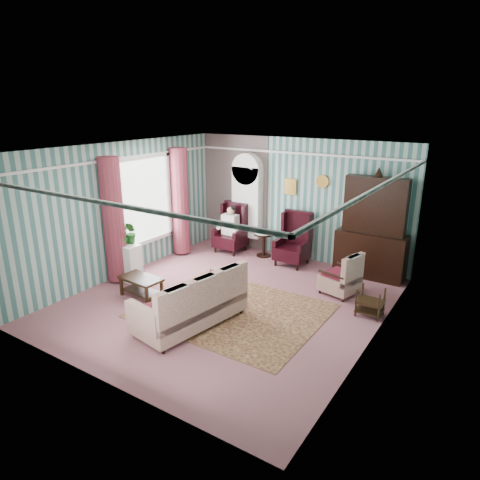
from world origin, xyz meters
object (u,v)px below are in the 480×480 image
Objects in this scene: wingback_left at (230,228)px; plant_stand at (128,262)px; sofa at (190,295)px; floral_armchair at (340,271)px; coffee_table at (141,287)px; nest_table at (370,302)px; dresser_hutch at (373,225)px; seated_woman at (230,229)px; round_side_table at (264,245)px; bookcase at (247,207)px; wingback_right at (292,239)px.

wingback_left is 2.87m from plant_stand.
wingback_left is 0.62× the size of sofa.
floral_armchair is 1.13× the size of coffee_table.
floral_armchair is (1.71, 2.60, -0.07)m from sofa.
sofa reaches higher than coffee_table.
nest_table is at bearing -112.83° from floral_armchair.
dresser_hutch is 4.37× the size of nest_table.
seated_woman is 1.47× the size of plant_stand.
round_side_table reaches higher than coffee_table.
dresser_hutch is at bearing 107.39° from nest_table.
bookcase is 1.90× the size of seated_woman.
plant_stand is 0.94× the size of coffee_table.
wingback_right is 1.75m from seated_woman.
round_side_table is (0.90, 0.15, -0.29)m from seated_woman.
round_side_table is 0.70× the size of coffee_table.
bookcase is 0.68m from wingback_left.
coffee_table is (0.85, -0.46, -0.20)m from plant_stand.
nest_table is at bearing -33.75° from wingback_right.
floral_armchair is at bearing 142.89° from nest_table.
sofa is 2.08× the size of floral_armchair.
sofa is (1.56, -3.55, -0.07)m from wingback_left.
wingback_left is 1.56× the size of plant_stand.
dresser_hutch reaches higher than floral_armchair.
seated_woman reaches higher than coffee_table.
round_side_table is (0.65, -0.24, -0.82)m from bookcase.
sofa is (2.36, -0.80, 0.16)m from plant_stand.
bookcase is 4.37m from nest_table.
bookcase is 4.15× the size of nest_table.
nest_table is (3.17, -1.70, -0.03)m from round_side_table.
bookcase is at bearing 71.51° from plant_stand.
wingback_right is 1.80m from floral_armchair.
floral_armchair is (-0.22, -1.22, -0.70)m from dresser_hutch.
seated_woman is 0.59× the size of sofa.
wingback_right is 1.56× the size of plant_stand.
floral_armchair is at bearing -31.89° from wingback_right.
nest_table is at bearing -28.20° from round_side_table.
coffee_table is at bearing -93.19° from bookcase.
floral_armchair is at bearing 35.01° from coffee_table.
coffee_table is at bearing -104.21° from round_side_table.
floral_armchair reaches higher than coffee_table.
seated_woman is (-1.75, 0.00, -0.04)m from wingback_right.
dresser_hutch reaches higher than wingback_left.
dresser_hutch reaches higher than bookcase.
dresser_hutch is at bearing 2.64° from round_side_table.
seated_woman is at bearing 33.23° from sofa.
sofa is (1.31, -3.94, -0.56)m from bookcase.
coffee_table is at bearing -89.12° from wingback_left.
wingback_left reaches higher than plant_stand.
wingback_left reaches higher than floral_armchair.
wingback_left is 0.97m from round_side_table.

